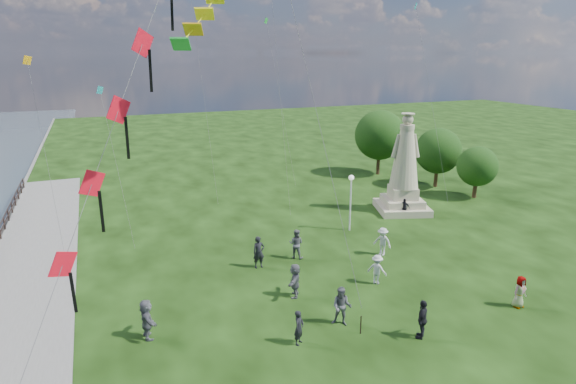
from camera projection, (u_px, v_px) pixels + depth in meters
name	position (u px, v px, depth m)	size (l,w,h in m)	color
statue	(404.00, 175.00, 37.84)	(4.86, 4.86, 7.82)	#C2BA93
lamppost	(351.00, 191.00, 33.64)	(0.38, 0.38, 4.08)	silver
tree_row	(411.00, 144.00, 46.58)	(7.53, 14.74, 6.68)	#382314
person_0	(299.00, 327.00, 20.78)	(0.58, 0.38, 1.59)	black
person_1	(342.00, 306.00, 22.19)	(0.92, 0.57, 1.90)	#595960
person_2	(377.00, 269.00, 26.27)	(1.08, 0.56, 1.67)	silver
person_3	(422.00, 319.00, 21.20)	(1.08, 0.55, 1.84)	black
person_4	(520.00, 292.00, 23.82)	(0.81, 0.49, 1.65)	#595960
person_5	(147.00, 319.00, 21.17)	(1.73, 0.75, 1.87)	#595960
person_6	(259.00, 252.00, 28.20)	(0.70, 0.46, 1.93)	black
person_7	(296.00, 244.00, 29.55)	(0.90, 0.56, 1.86)	#595960
person_8	(382.00, 241.00, 29.98)	(1.16, 0.60, 1.80)	silver
person_9	(404.00, 208.00, 37.09)	(0.86, 0.44, 1.46)	black
person_11	(295.00, 280.00, 24.85)	(1.68, 0.73, 1.81)	#595960
red_kite_train	(141.00, 54.00, 16.76)	(9.35, 9.35, 19.54)	black
small_kites	(234.00, 16.00, 36.39)	(30.55, 18.14, 32.53)	teal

